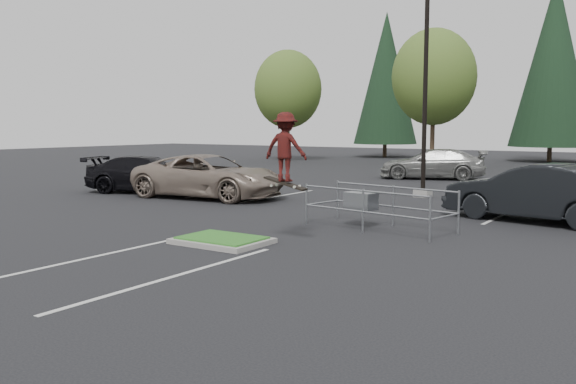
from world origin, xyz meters
The scene contains 14 objects.
ground centered at (0.00, 0.00, 0.00)m, with size 120.00×120.00×0.00m, color black.
grass_median centered at (0.00, 0.00, 0.08)m, with size 2.20×1.60×0.16m.
stall_lines centered at (-1.35, 6.02, 0.00)m, with size 22.62×17.60×0.01m.
light_pole centered at (0.50, 12.00, 4.56)m, with size 0.70×0.60×10.12m.
decid_a centered at (-18.01, 30.03, 5.58)m, with size 5.44×5.44×8.91m.
decid_b centered at (-6.01, 30.53, 6.04)m, with size 5.89×5.89×9.64m.
conif_a centered at (-14.00, 40.00, 7.10)m, with size 5.72×5.72×13.00m.
conif_b centered at (0.00, 40.50, 7.85)m, with size 6.38×6.38×14.50m.
cart_corral centered at (1.84, 4.08, 0.74)m, with size 4.34×2.19×1.18m.
skateboarder centered at (1.20, 1.00, 2.34)m, with size 1.16×0.75×1.89m.
car_l_tan centered at (-6.50, 7.00, 0.86)m, with size 2.86×6.20×1.72m, color gray.
car_l_black centered at (-10.00, 7.00, 0.78)m, with size 2.20×5.41×1.57m, color black.
car_r_charc centered at (5.65, 7.83, 0.87)m, with size 1.85×5.30×1.75m, color black.
car_far_silver centered at (-2.07, 20.25, 0.81)m, with size 2.26×5.55×1.61m, color gray.
Camera 1 is at (9.47, -11.33, 2.87)m, focal length 38.00 mm.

